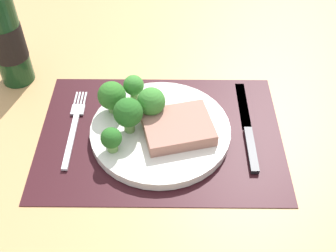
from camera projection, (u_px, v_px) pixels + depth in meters
ground_plane at (161, 140)px, 76.13cm from camera, size 140.00×110.00×3.00cm
placemat at (160, 134)px, 74.94cm from camera, size 43.13×30.56×0.30cm
plate at (160, 131)px, 74.26cm from camera, size 24.79×24.79×1.60cm
steak at (178, 127)px, 72.13cm from camera, size 13.51×11.95×2.31cm
broccoli_near_steak at (128, 113)px, 70.26cm from camera, size 5.08×5.08×6.86cm
broccoli_back_left at (134, 86)px, 76.17cm from camera, size 3.78×3.78×5.55cm
broccoli_front_edge at (151, 102)px, 72.85cm from camera, size 5.00×5.00×6.32cm
broccoli_center at (111, 139)px, 68.22cm from camera, size 3.54×3.54×4.66cm
broccoli_near_fork at (112, 96)px, 74.14cm from camera, size 5.07×5.07×6.20cm
fork at (74, 127)px, 75.73cm from camera, size 2.40×19.20×0.50cm
knife at (248, 131)px, 74.89cm from camera, size 1.80×23.00×0.80cm
wine_bottle at (5, 34)px, 78.26cm from camera, size 6.58×6.58×30.17cm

